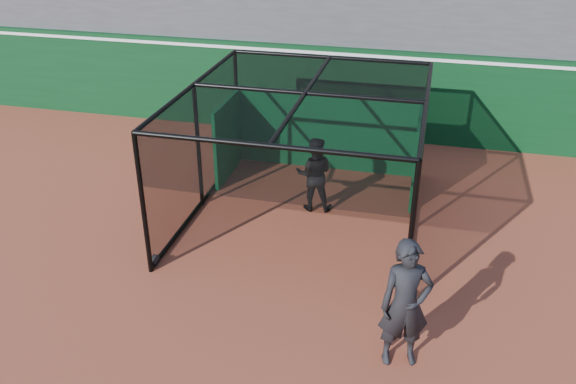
# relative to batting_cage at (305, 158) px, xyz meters

# --- Properties ---
(ground) EXTENTS (120.00, 120.00, 0.00)m
(ground) POSITION_rel_batting_cage_xyz_m (-0.51, -3.59, -1.39)
(ground) COLOR brown
(ground) RESTS_ON ground
(outfield_wall) EXTENTS (50.00, 0.50, 2.50)m
(outfield_wall) POSITION_rel_batting_cage_xyz_m (-0.51, 4.91, -0.10)
(outfield_wall) COLOR #093616
(outfield_wall) RESTS_ON ground
(batting_cage) EXTENTS (4.77, 5.48, 2.79)m
(batting_cage) POSITION_rel_batting_cage_xyz_m (0.00, 0.00, 0.00)
(batting_cage) COLOR black
(batting_cage) RESTS_ON ground
(batter) EXTENTS (0.89, 0.73, 1.68)m
(batter) POSITION_rel_batting_cage_xyz_m (0.14, 0.40, -0.55)
(batter) COLOR black
(batter) RESTS_ON ground
(on_deck_player) EXTENTS (0.88, 0.70, 2.10)m
(on_deck_player) POSITION_rel_batting_cage_xyz_m (2.37, -3.97, -0.34)
(on_deck_player) COLOR black
(on_deck_player) RESTS_ON ground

